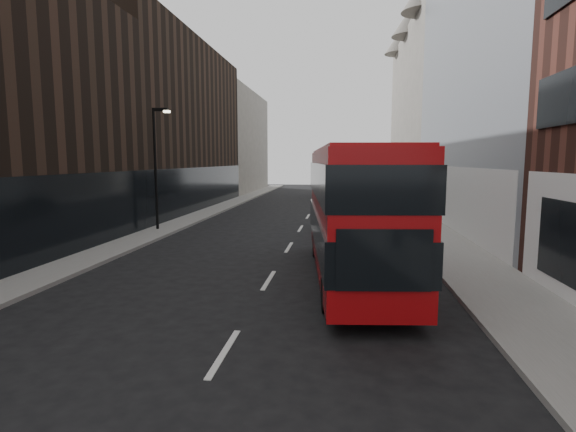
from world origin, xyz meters
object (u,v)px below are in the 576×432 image
(car_a, at_px, (334,217))
(car_c, at_px, (369,208))
(grey_bus, at_px, (336,182))
(red_bus, at_px, (353,208))
(car_b, at_px, (333,224))
(street_lamp, at_px, (156,160))

(car_a, bearing_deg, car_c, 64.72)
(grey_bus, xyz_separation_m, car_a, (0.26, -24.74, -0.98))
(red_bus, xyz_separation_m, grey_bus, (-1.09, 36.15, -0.83))
(grey_bus, bearing_deg, car_a, -92.50)
(red_bus, height_order, car_a, red_bus)
(red_bus, distance_m, car_b, 9.64)
(car_c, bearing_deg, grey_bus, 101.66)
(car_b, bearing_deg, street_lamp, 175.29)
(red_bus, bearing_deg, grey_bus, 86.08)
(red_bus, distance_m, car_a, 11.58)
(red_bus, height_order, grey_bus, red_bus)
(street_lamp, xyz_separation_m, car_c, (12.76, 8.41, -3.53))
(grey_bus, bearing_deg, street_lamp, -113.67)
(street_lamp, bearing_deg, red_bus, -40.23)
(car_b, bearing_deg, grey_bus, 85.75)
(car_a, distance_m, car_c, 6.87)
(car_a, bearing_deg, car_b, -95.32)
(street_lamp, xyz_separation_m, red_bus, (11.13, -9.41, -1.64))
(red_bus, distance_m, car_c, 17.99)
(car_a, distance_m, car_b, 2.00)
(grey_bus, height_order, car_b, grey_bus)
(street_lamp, distance_m, car_a, 11.04)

